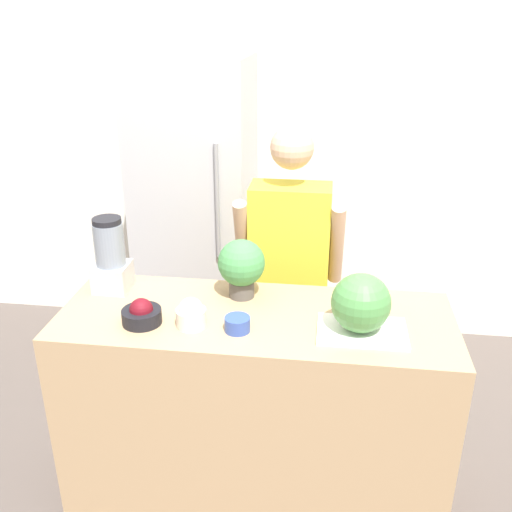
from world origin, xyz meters
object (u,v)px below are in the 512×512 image
(blender, at_px, (111,257))
(bowl_cream, at_px, (191,314))
(person, at_px, (289,278))
(potted_plant, at_px, (241,265))
(refrigerator, at_px, (196,213))
(bowl_small_blue, at_px, (237,324))
(bowl_cherries, at_px, (142,314))
(watermelon, at_px, (361,303))

(blender, bearing_deg, bowl_cream, -33.02)
(person, bearing_deg, potted_plant, -109.55)
(refrigerator, distance_m, bowl_cream, 1.42)
(person, distance_m, potted_plant, 0.58)
(bowl_small_blue, relative_size, potted_plant, 0.38)
(bowl_cherries, distance_m, potted_plant, 0.47)
(person, bearing_deg, blender, -147.03)
(person, bearing_deg, bowl_cream, -113.33)
(refrigerator, bearing_deg, blender, -96.09)
(blender, height_order, potted_plant, blender)
(watermelon, relative_size, bowl_small_blue, 2.28)
(refrigerator, xyz_separation_m, bowl_cream, (0.30, -1.38, 0.07))
(refrigerator, height_order, potted_plant, refrigerator)
(bowl_cream, relative_size, blender, 0.37)
(bowl_cherries, distance_m, bowl_cream, 0.20)
(bowl_cream, height_order, blender, blender)
(refrigerator, xyz_separation_m, bowl_small_blue, (0.49, -1.39, 0.05))
(bowl_cherries, bearing_deg, bowl_cream, 0.15)
(bowl_cream, distance_m, potted_plant, 0.33)
(watermelon, bearing_deg, refrigerator, 125.38)
(bowl_cream, xyz_separation_m, potted_plant, (0.16, 0.28, 0.09))
(person, relative_size, blender, 4.79)
(person, bearing_deg, bowl_small_blue, -100.43)
(bowl_cream, xyz_separation_m, blender, (-0.42, 0.27, 0.10))
(refrigerator, distance_m, potted_plant, 1.21)
(potted_plant, bearing_deg, bowl_cream, -119.33)
(refrigerator, xyz_separation_m, blender, (-0.12, -1.11, 0.17))
(watermelon, height_order, potted_plant, potted_plant)
(bowl_cream, bearing_deg, person, 66.67)
(potted_plant, bearing_deg, bowl_small_blue, -84.38)
(bowl_cherries, bearing_deg, potted_plant, 38.06)
(person, height_order, bowl_cherries, person)
(watermelon, relative_size, bowl_cream, 1.86)
(refrigerator, distance_m, watermelon, 1.65)
(blender, bearing_deg, bowl_small_blue, -25.10)
(person, distance_m, watermelon, 0.83)
(bowl_cherries, bearing_deg, refrigerator, 94.19)
(blender, bearing_deg, bowl_cherries, -51.23)
(bowl_cherries, relative_size, bowl_cream, 1.29)
(person, height_order, blender, person)
(watermelon, distance_m, bowl_cherries, 0.86)
(bowl_cherries, bearing_deg, blender, 128.77)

